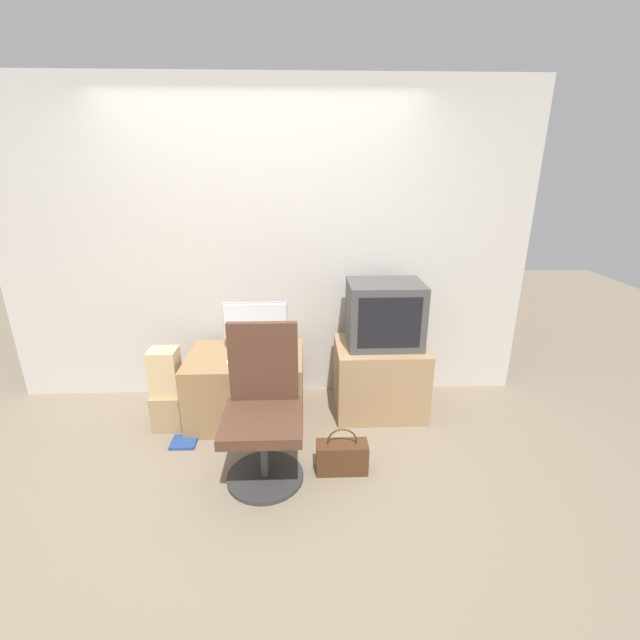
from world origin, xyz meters
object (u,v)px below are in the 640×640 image
object	(u,v)px
handbag	(342,457)
office_chair	(263,414)
main_monitor	(256,326)
book	(184,442)
keyboard	(253,360)
cardboard_box_lower	(170,408)
crt_tv	(384,314)
mouse	(288,359)

from	to	relation	value
handbag	office_chair	bearing A→B (deg)	178.49
main_monitor	book	distance (m)	1.02
keyboard	office_chair	xyz separation A→B (m)	(0.12, -0.58, -0.11)
keyboard	office_chair	world-z (taller)	office_chair
handbag	main_monitor	bearing A→B (deg)	127.24
book	handbag	bearing A→B (deg)	-16.74
cardboard_box_lower	book	size ratio (longest dim) A/B	1.58
main_monitor	handbag	distance (m)	1.22
keyboard	office_chair	bearing A→B (deg)	-77.81
keyboard	cardboard_box_lower	bearing A→B (deg)	178.71
keyboard	main_monitor	bearing A→B (deg)	88.38
keyboard	crt_tv	distance (m)	1.09
mouse	book	size ratio (longest dim) A/B	0.37
cardboard_box_lower	handbag	distance (m)	1.44
crt_tv	office_chair	world-z (taller)	crt_tv
main_monitor	keyboard	xyz separation A→B (m)	(-0.01, -0.24, -0.19)
crt_tv	office_chair	size ratio (longest dim) A/B	0.57
mouse	office_chair	distance (m)	0.60
office_chair	cardboard_box_lower	xyz separation A→B (m)	(-0.80, 0.59, -0.30)
crt_tv	mouse	bearing A→B (deg)	-163.91
main_monitor	keyboard	bearing A→B (deg)	-91.62
office_chair	handbag	world-z (taller)	office_chair
office_chair	cardboard_box_lower	size ratio (longest dim) A/B	3.48
keyboard	handbag	size ratio (longest dim) A/B	1.10
office_chair	handbag	bearing A→B (deg)	-1.51
mouse	crt_tv	size ratio (longest dim) A/B	0.12
office_chair	book	xyz separation A→B (m)	(-0.64, 0.33, -0.43)
office_chair	main_monitor	bearing A→B (deg)	98.25
mouse	book	distance (m)	0.99
main_monitor	keyboard	world-z (taller)	main_monitor
book	office_chair	bearing A→B (deg)	-27.52
mouse	handbag	xyz separation A→B (m)	(0.37, -0.58, -0.45)
keyboard	handbag	bearing A→B (deg)	-42.92
mouse	cardboard_box_lower	bearing A→B (deg)	178.61
mouse	crt_tv	xyz separation A→B (m)	(0.76, 0.22, 0.28)
mouse	cardboard_box_lower	size ratio (longest dim) A/B	0.23
crt_tv	book	xyz separation A→B (m)	(-1.54, -0.46, -0.83)
main_monitor	mouse	bearing A→B (deg)	-43.02
cardboard_box_lower	handbag	world-z (taller)	handbag
main_monitor	mouse	distance (m)	0.40
office_chair	cardboard_box_lower	bearing A→B (deg)	143.48
crt_tv	office_chair	distance (m)	1.26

